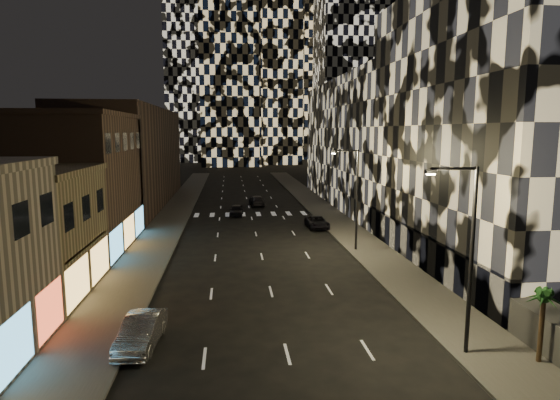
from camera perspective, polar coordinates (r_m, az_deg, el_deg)
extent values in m
cube|color=#47443F|center=(61.62, -12.92, -1.80)|extent=(4.00, 120.00, 0.15)
cube|color=#47443F|center=(62.48, 5.61, -1.48)|extent=(4.00, 120.00, 0.15)
cube|color=#4C4C47|center=(61.41, -10.98, -1.77)|extent=(0.20, 120.00, 0.15)
cube|color=#4C4C47|center=(62.09, 3.71, -1.52)|extent=(0.20, 120.00, 0.15)
cube|color=olive|center=(35.04, -30.27, -3.87)|extent=(10.00, 10.00, 8.00)
cube|color=brown|center=(46.28, -24.20, 1.77)|extent=(10.00, 15.00, 12.00)
cube|color=brown|center=(71.80, -17.76, 5.00)|extent=(10.00, 40.00, 14.00)
cube|color=#232326|center=(41.48, 27.21, 7.83)|extent=(16.00, 25.00, 22.00)
cube|color=#383838|center=(38.94, 16.70, -5.70)|extent=(0.60, 25.00, 3.00)
cube|color=#232326|center=(70.98, 12.53, 6.78)|extent=(16.00, 40.00, 18.00)
cube|color=black|center=(155.10, 8.79, 22.95)|extent=(20.00, 20.00, 100.00)
cube|color=black|center=(154.68, -6.21, 22.09)|extent=(18.00, 18.00, 95.00)
cylinder|color=black|center=(23.95, 22.28, -6.98)|extent=(0.20, 0.20, 9.00)
cylinder|color=black|center=(22.71, 20.45, 3.59)|extent=(2.20, 0.14, 0.14)
cube|color=black|center=(22.25, 17.89, 3.32)|extent=(0.50, 0.25, 0.18)
cube|color=#FFEAB2|center=(22.26, 17.88, 3.01)|extent=(0.35, 0.18, 0.06)
cylinder|color=black|center=(42.23, 9.35, -0.02)|extent=(0.20, 0.20, 9.00)
cylinder|color=black|center=(41.54, 8.03, 5.97)|extent=(2.20, 0.14, 0.14)
cube|color=black|center=(41.29, 6.54, 5.82)|extent=(0.50, 0.25, 0.18)
cube|color=#FFEAB2|center=(41.30, 6.53, 5.65)|extent=(0.35, 0.18, 0.06)
imported|color=gray|center=(25.32, -16.58, -15.15)|extent=(2.05, 4.85, 1.56)
imported|color=black|center=(60.15, -5.34, -1.26)|extent=(1.95, 4.20, 1.39)
imported|color=black|center=(68.21, -2.85, -0.07)|extent=(2.21, 5.06, 1.45)
imported|color=black|center=(52.50, 4.55, -2.71)|extent=(2.28, 4.81, 1.33)
cylinder|color=#47331E|center=(25.36, 29.22, -13.69)|extent=(0.23, 0.23, 3.03)
sphere|color=#184418|center=(24.82, 29.50, -10.12)|extent=(0.66, 0.66, 0.66)
cone|color=#184418|center=(25.02, 29.82, -10.11)|extent=(1.33, 0.67, 0.80)
cone|color=#184418|center=(25.05, 29.35, -10.06)|extent=(0.70, 1.33, 0.80)
cone|color=#184418|center=(24.92, 28.99, -10.12)|extent=(0.91, 1.26, 0.80)
cone|color=#184418|center=(24.72, 29.00, -10.27)|extent=(1.34, 0.43, 0.80)
cone|color=#184418|center=(24.61, 29.39, -10.38)|extent=(1.13, 1.10, 0.80)
cone|color=#184418|center=(24.67, 29.86, -10.37)|extent=(0.39, 1.33, 0.80)
cone|color=#184418|center=(24.85, 30.05, -10.25)|extent=(1.25, 0.94, 0.80)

